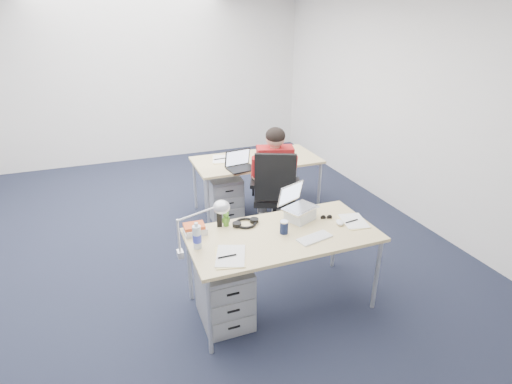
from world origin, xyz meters
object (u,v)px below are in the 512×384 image
headphones (246,222)px  cordless_phone (219,218)px  office_chair (275,212)px  bear_figurine (226,219)px  far_cup (268,153)px  drawer_pedestal_far (224,196)px  desk_near (283,238)px  water_bottle (197,235)px  silver_laptop (301,204)px  book_stack (195,229)px  can_koozie (284,227)px  sunglasses (326,217)px  wireless_keyboard (315,238)px  desk_lamp (196,229)px  seated_person (273,179)px  dark_laptop (242,160)px  computer_mouse (340,222)px  desk_far (256,162)px  drawer_pedestal_near (224,292)px

headphones → cordless_phone: size_ratio=1.53×
office_chair → bear_figurine: (-0.84, -0.86, 0.49)m
office_chair → far_cup: 0.89m
office_chair → drawer_pedestal_far: office_chair is taller
drawer_pedestal_far → headphones: bearing=-99.4°
desk_near → water_bottle: size_ratio=7.22×
silver_laptop → book_stack: (-0.94, 0.09, -0.11)m
cordless_phone → water_bottle: bearing=-123.6°
silver_laptop → book_stack: silver_laptop is taller
water_bottle → book_stack: 0.24m
headphones → can_koozie: can_koozie is taller
water_bottle → sunglasses: (1.21, 0.07, -0.10)m
wireless_keyboard → sunglasses: 0.39m
desk_lamp → drawer_pedestal_far: bearing=65.8°
seated_person → dark_laptop: 0.43m
book_stack → drawer_pedestal_far: bearing=66.1°
desk_near → seated_person: (0.48, 1.34, -0.03)m
computer_mouse → desk_far: bearing=108.2°
cordless_phone → office_chair: bearing=53.3°
desk_far → sunglasses: (0.00, -1.77, 0.06)m
headphones → can_koozie: size_ratio=2.16×
seated_person → sunglasses: bearing=-73.8°
bear_figurine → desk_far: bearing=38.1°
sunglasses → dark_laptop: dark_laptop is taller
cordless_phone → computer_mouse: bearing=-8.9°
desk_near → far_cup: bearing=71.1°
desk_far → dark_laptop: dark_laptop is taller
headphones → wireless_keyboard: bearing=-50.2°
drawer_pedestal_near → can_koozie: (0.55, 0.01, 0.51)m
desk_near → book_stack: 0.75m
desk_near → desk_lamp: (-0.75, -0.05, 0.26)m
water_bottle → computer_mouse: bearing=-3.0°
can_koozie → far_cup: bearing=71.4°
water_bottle → bear_figurine: (0.32, 0.27, -0.04)m
seated_person → water_bottle: seated_person is taller
office_chair → headphones: office_chair is taller
far_cup → book_stack: bearing=-129.5°
headphones → desk_lamp: (-0.51, -0.31, 0.20)m
headphones → cordless_phone: (-0.23, 0.05, 0.06)m
can_koozie → water_bottle: water_bottle is taller
drawer_pedestal_near → seated_person: bearing=53.0°
sunglasses → desk_lamp: size_ratio=0.25×
computer_mouse → sunglasses: computer_mouse is taller
desk_lamp → dark_laptop: (0.93, 1.63, -0.10)m
water_bottle → far_cup: size_ratio=2.12×
desk_near → dark_laptop: size_ratio=4.89×
bear_figurine → desk_lamp: bearing=-156.7°
sunglasses → desk_lamp: 1.26m
headphones → book_stack: bearing=173.6°
desk_far → book_stack: bearing=-126.0°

